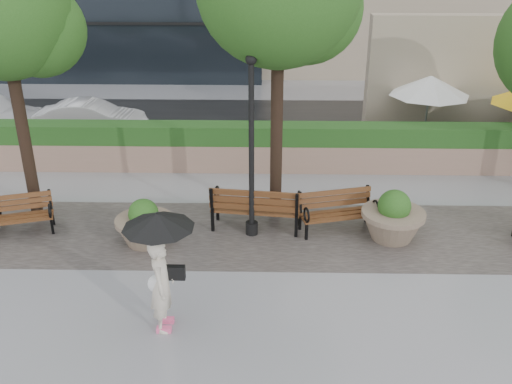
{
  "coord_description": "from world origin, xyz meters",
  "views": [
    {
      "loc": [
        1.28,
        -8.5,
        6.33
      ],
      "look_at": [
        1.04,
        2.93,
        1.1
      ],
      "focal_mm": 40.0,
      "sensor_mm": 36.0,
      "label": 1
    }
  ],
  "objects_px": {
    "car_right": "(91,118)",
    "pedestrian": "(161,260)",
    "lamppost": "(251,160)",
    "bench_2": "(256,216)",
    "planter_left": "(145,227)",
    "bench_3": "(337,220)",
    "bench_1": "(16,223)",
    "planter_right": "(393,220)"
  },
  "relations": [
    {
      "from": "bench_2",
      "to": "planter_right",
      "type": "height_order",
      "value": "planter_right"
    },
    {
      "from": "bench_2",
      "to": "planter_left",
      "type": "xyz_separation_m",
      "value": [
        -2.44,
        -0.75,
        0.09
      ]
    },
    {
      "from": "planter_left",
      "to": "pedestrian",
      "type": "relative_size",
      "value": 0.58
    },
    {
      "from": "bench_1",
      "to": "bench_3",
      "type": "relative_size",
      "value": 0.96
    },
    {
      "from": "bench_2",
      "to": "bench_3",
      "type": "xyz_separation_m",
      "value": [
        1.89,
        -0.06,
        -0.05
      ]
    },
    {
      "from": "pedestrian",
      "to": "bench_2",
      "type": "bearing_deg",
      "value": -20.64
    },
    {
      "from": "planter_left",
      "to": "pedestrian",
      "type": "distance_m",
      "value": 3.19
    },
    {
      "from": "pedestrian",
      "to": "car_right",
      "type": "bearing_deg",
      "value": 23.94
    },
    {
      "from": "bench_3",
      "to": "car_right",
      "type": "height_order",
      "value": "car_right"
    },
    {
      "from": "lamppost",
      "to": "pedestrian",
      "type": "height_order",
      "value": "lamppost"
    },
    {
      "from": "bench_1",
      "to": "bench_3",
      "type": "xyz_separation_m",
      "value": [
        7.36,
        0.31,
        0.01
      ]
    },
    {
      "from": "planter_left",
      "to": "car_right",
      "type": "distance_m",
      "value": 8.06
    },
    {
      "from": "bench_3",
      "to": "planter_left",
      "type": "relative_size",
      "value": 1.45
    },
    {
      "from": "planter_right",
      "to": "bench_2",
      "type": "bearing_deg",
      "value": 172.35
    },
    {
      "from": "pedestrian",
      "to": "bench_1",
      "type": "bearing_deg",
      "value": 52.08
    },
    {
      "from": "bench_2",
      "to": "car_right",
      "type": "xyz_separation_m",
      "value": [
        -5.7,
        6.62,
        0.27
      ]
    },
    {
      "from": "planter_left",
      "to": "car_right",
      "type": "bearing_deg",
      "value": 113.93
    },
    {
      "from": "car_right",
      "to": "pedestrian",
      "type": "relative_size",
      "value": 1.64
    },
    {
      "from": "planter_right",
      "to": "lamppost",
      "type": "bearing_deg",
      "value": 177.45
    },
    {
      "from": "planter_left",
      "to": "pedestrian",
      "type": "bearing_deg",
      "value": -72.34
    },
    {
      "from": "bench_3",
      "to": "planter_left",
      "type": "xyz_separation_m",
      "value": [
        -4.32,
        -0.69,
        0.14
      ]
    },
    {
      "from": "bench_1",
      "to": "planter_left",
      "type": "distance_m",
      "value": 3.07
    },
    {
      "from": "pedestrian",
      "to": "lamppost",
      "type": "bearing_deg",
      "value": -21.02
    },
    {
      "from": "planter_left",
      "to": "pedestrian",
      "type": "xyz_separation_m",
      "value": [
        0.93,
        -2.91,
        0.92
      ]
    },
    {
      "from": "bench_2",
      "to": "car_right",
      "type": "height_order",
      "value": "car_right"
    },
    {
      "from": "bench_2",
      "to": "bench_3",
      "type": "bearing_deg",
      "value": -174.9
    },
    {
      "from": "lamppost",
      "to": "car_right",
      "type": "bearing_deg",
      "value": 129.2
    },
    {
      "from": "lamppost",
      "to": "car_right",
      "type": "relative_size",
      "value": 1.14
    },
    {
      "from": "bench_2",
      "to": "car_right",
      "type": "distance_m",
      "value": 8.74
    },
    {
      "from": "bench_3",
      "to": "bench_1",
      "type": "bearing_deg",
      "value": 167.76
    },
    {
      "from": "planter_left",
      "to": "planter_right",
      "type": "xyz_separation_m",
      "value": [
        5.51,
        0.34,
        0.05
      ]
    },
    {
      "from": "planter_left",
      "to": "car_right",
      "type": "relative_size",
      "value": 0.35
    },
    {
      "from": "bench_1",
      "to": "bench_2",
      "type": "distance_m",
      "value": 5.49
    },
    {
      "from": "bench_1",
      "to": "planter_left",
      "type": "bearing_deg",
      "value": -24.25
    },
    {
      "from": "bench_3",
      "to": "planter_left",
      "type": "bearing_deg",
      "value": 174.39
    },
    {
      "from": "car_right",
      "to": "lamppost",
      "type": "bearing_deg",
      "value": -140.62
    },
    {
      "from": "bench_2",
      "to": "lamppost",
      "type": "bearing_deg",
      "value": 79.53
    },
    {
      "from": "planter_right",
      "to": "lamppost",
      "type": "xyz_separation_m",
      "value": [
        -3.16,
        0.14,
        1.35
      ]
    },
    {
      "from": "bench_1",
      "to": "bench_2",
      "type": "height_order",
      "value": "bench_2"
    },
    {
      "from": "planter_left",
      "to": "car_right",
      "type": "height_order",
      "value": "car_right"
    },
    {
      "from": "car_right",
      "to": "pedestrian",
      "type": "height_order",
      "value": "pedestrian"
    },
    {
      "from": "bench_1",
      "to": "planter_left",
      "type": "height_order",
      "value": "planter_left"
    }
  ]
}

